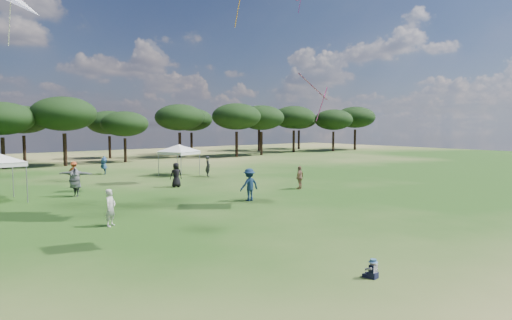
{
  "coord_description": "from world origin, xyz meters",
  "views": [
    {
      "loc": [
        -9.88,
        -5.27,
        4.49
      ],
      "look_at": [
        -0.75,
        6.0,
        3.3
      ],
      "focal_mm": 30.0,
      "sensor_mm": 36.0,
      "label": 1
    }
  ],
  "objects": [
    {
      "name": "tent_right",
      "position": [
        8.64,
        28.46,
        2.63
      ],
      "size": [
        5.18,
        5.18,
        3.05
      ],
      "rotation": [
        0.0,
        0.0,
        0.37
      ],
      "color": "gray",
      "rests_on": "ground"
    },
    {
      "name": "ground",
      "position": [
        0.0,
        0.0,
        0.0
      ],
      "size": [
        140.0,
        140.0,
        0.0
      ],
      "primitive_type": "plane",
      "color": "#274D17",
      "rests_on": "ground"
    },
    {
      "name": "toddler",
      "position": [
        0.47,
        2.08,
        0.26
      ],
      "size": [
        0.39,
        0.43,
        0.57
      ],
      "rotation": [
        0.0,
        0.0,
        0.09
      ],
      "color": "black",
      "rests_on": "ground"
    },
    {
      "name": "tree_line",
      "position": [
        2.39,
        47.41,
        5.42
      ],
      "size": [
        108.78,
        17.63,
        7.77
      ],
      "color": "black",
      "rests_on": "ground"
    },
    {
      "name": "festival_crowd",
      "position": [
        -1.03,
        22.86,
        0.87
      ],
      "size": [
        25.82,
        21.9,
        1.93
      ],
      "color": "#2B2B30",
      "rests_on": "ground"
    }
  ]
}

